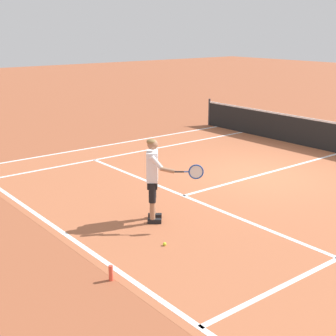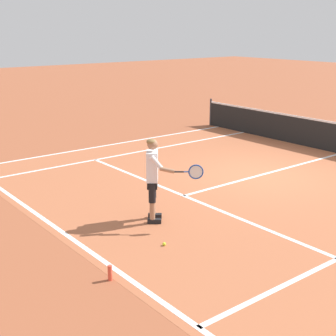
% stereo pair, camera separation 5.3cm
% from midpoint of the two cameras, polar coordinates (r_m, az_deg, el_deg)
% --- Properties ---
extents(ground_plane, '(80.00, 80.00, 0.00)m').
position_cam_midpoint_polar(ground_plane, '(13.28, 11.07, -0.79)').
color(ground_plane, '#9E5133').
extents(court_inner_surface, '(10.98, 10.00, 0.00)m').
position_cam_midpoint_polar(court_inner_surface, '(12.47, 7.62, -1.74)').
color(court_inner_surface, '#B2603D').
rests_on(court_inner_surface, ground).
extents(line_baseline, '(10.98, 0.10, 0.01)m').
position_cam_midpoint_polar(line_baseline, '(9.80, -12.59, -7.06)').
color(line_baseline, white).
rests_on(line_baseline, ground).
extents(line_service, '(8.23, 0.10, 0.01)m').
position_cam_midpoint_polar(line_service, '(11.43, 1.99, -3.27)').
color(line_service, white).
rests_on(line_service, ground).
extents(line_centre_service, '(0.10, 6.40, 0.01)m').
position_cam_midpoint_polar(line_centre_service, '(13.62, 12.34, -0.42)').
color(line_centre_service, white).
rests_on(line_centre_service, ground).
extents(line_singles_left, '(0.10, 9.60, 0.01)m').
position_cam_midpoint_polar(line_singles_left, '(15.49, -3.31, 1.94)').
color(line_singles_left, white).
rests_on(line_singles_left, ground).
extents(line_doubles_left, '(0.10, 9.60, 0.01)m').
position_cam_midpoint_polar(line_doubles_left, '(16.60, -6.04, 2.85)').
color(line_doubles_left, white).
rests_on(line_doubles_left, ground).
extents(tennis_player, '(1.12, 0.82, 1.71)m').
position_cam_midpoint_polar(tennis_player, '(9.67, -1.54, -0.77)').
color(tennis_player, black).
rests_on(tennis_player, ground).
extents(tennis_ball_near_feet, '(0.07, 0.07, 0.07)m').
position_cam_midpoint_polar(tennis_ball_near_feet, '(8.89, -0.28, -8.93)').
color(tennis_ball_near_feet, '#CCE02D').
rests_on(tennis_ball_near_feet, ground).
extents(water_bottle, '(0.07, 0.07, 0.25)m').
position_cam_midpoint_polar(water_bottle, '(7.79, -6.64, -12.13)').
color(water_bottle, '#E04C38').
rests_on(water_bottle, ground).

